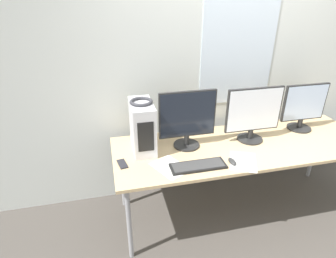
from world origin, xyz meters
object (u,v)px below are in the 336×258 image
(monitor_right_far, at_px, (304,107))
(monitor_main, at_px, (187,119))
(monitor_right_near, at_px, (253,114))
(mouse, at_px, (232,161))
(pc_tower, at_px, (142,127))
(cell_phone, at_px, (122,164))
(keyboard, at_px, (198,166))
(headphones, at_px, (141,102))

(monitor_right_far, bearing_deg, monitor_main, -176.59)
(monitor_right_near, height_order, mouse, monitor_right_near)
(pc_tower, bearing_deg, cell_phone, -134.06)
(monitor_main, relative_size, keyboard, 1.16)
(cell_phone, bearing_deg, pc_tower, 35.22)
(pc_tower, distance_m, monitor_right_far, 1.62)
(monitor_right_near, height_order, cell_phone, monitor_right_near)
(pc_tower, height_order, keyboard, pc_tower)
(pc_tower, bearing_deg, monitor_right_near, -3.69)
(monitor_right_far, bearing_deg, mouse, -155.36)
(monitor_main, bearing_deg, monitor_right_near, -2.42)
(pc_tower, distance_m, keyboard, 0.59)
(cell_phone, bearing_deg, keyboard, -27.30)
(keyboard, distance_m, mouse, 0.29)
(headphones, relative_size, monitor_main, 0.37)
(monitor_right_far, xyz_separation_m, keyboard, (-1.23, -0.42, -0.23))
(pc_tower, height_order, monitor_right_far, monitor_right_far)
(mouse, bearing_deg, monitor_main, 128.81)
(monitor_right_near, xyz_separation_m, mouse, (-0.33, -0.33, -0.25))
(headphones, relative_size, keyboard, 0.43)
(headphones, height_order, mouse, headphones)
(monitor_right_far, bearing_deg, cell_phone, -172.28)
(monitor_main, distance_m, cell_phone, 0.68)
(keyboard, bearing_deg, monitor_right_far, 18.99)
(pc_tower, relative_size, headphones, 2.27)
(headphones, relative_size, monitor_right_near, 0.36)
(monitor_main, xyz_separation_m, mouse, (0.29, -0.36, -0.26))
(headphones, distance_m, cell_phone, 0.54)
(pc_tower, relative_size, keyboard, 0.97)
(headphones, bearing_deg, monitor_right_far, 1.17)
(headphones, bearing_deg, monitor_main, -5.81)
(monitor_right_far, relative_size, keyboard, 1.04)
(monitor_main, bearing_deg, headphones, 174.19)
(headphones, bearing_deg, cell_phone, -133.95)
(headphones, bearing_deg, pc_tower, -90.00)
(monitor_main, relative_size, monitor_right_near, 0.99)
(pc_tower, distance_m, cell_phone, 0.37)
(keyboard, xyz_separation_m, cell_phone, (-0.59, 0.18, -0.01))
(headphones, height_order, keyboard, headphones)
(keyboard, xyz_separation_m, mouse, (0.29, -0.01, 0.00))
(monitor_right_near, relative_size, monitor_right_far, 1.12)
(headphones, xyz_separation_m, monitor_right_near, (1.01, -0.07, -0.18))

